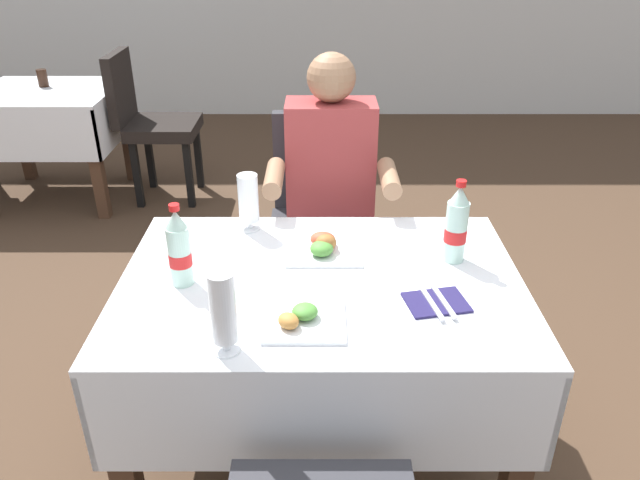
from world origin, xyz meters
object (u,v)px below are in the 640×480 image
Objects in this scene: cola_bottle_primary at (455,226)px; background_table_tumbler at (41,78)px; background_dining_table at (49,119)px; napkin_cutlery_set at (435,302)px; seated_diner_far at (329,192)px; plate_near_camera at (302,318)px; background_chair_right at (147,118)px; main_dining_table at (320,323)px; beer_glass_left at (247,202)px; chair_far_diner_seat at (320,215)px; beer_glass_middle at (222,311)px; cola_bottle_secondary at (178,250)px; plate_far_diner at (323,246)px.

background_table_tumbler is at bearing 134.42° from cola_bottle_primary.
napkin_cutlery_set is at bearing -49.26° from background_dining_table.
seated_diner_far is 1.44× the size of background_dining_table.
background_chair_right reaches higher than plate_near_camera.
plate_near_camera is at bearing -56.18° from background_table_tumbler.
napkin_cutlery_set is (0.33, -0.13, 0.17)m from main_dining_table.
beer_glass_left is 2.57m from background_table_tumbler.
napkin_cutlery_set is at bearing -71.14° from chair_far_diner_seat.
main_dining_table is 0.29m from plate_near_camera.
cola_bottle_primary is (0.66, 0.47, -0.00)m from beer_glass_middle.
background_dining_table is 0.90× the size of background_chair_right.
background_dining_table is (-1.76, 1.47, -0.01)m from chair_far_diner_seat.
plate_near_camera is 0.59m from cola_bottle_primary.
seated_diner_far is 1.11m from beer_glass_middle.
napkin_cutlery_set is (0.29, -0.85, 0.03)m from seated_diner_far.
beer_glass_left is at bearing -52.94° from background_table_tumbler.
cola_bottle_primary is (0.42, 0.12, 0.29)m from main_dining_table.
chair_far_diner_seat reaches higher than plate_near_camera.
cola_bottle_primary is at bearing 15.69° from main_dining_table.
cola_bottle_primary is at bearing 35.18° from beer_glass_middle.
cola_bottle_secondary is 2.70m from background_dining_table.
cola_bottle_primary is at bearing -17.71° from beer_glass_left.
background_chair_right is (-1.16, 1.58, -0.16)m from seated_diner_far.
seated_diner_far is 6.17× the size of beer_glass_left.
chair_far_diner_seat is 0.98m from cola_bottle_secondary.
seated_diner_far reaches higher than plate_near_camera.
cola_bottle_secondary reaches higher than main_dining_table.
cola_bottle_primary reaches higher than chair_far_diner_seat.
chair_far_diner_seat is at bearing 108.86° from napkin_cutlery_set.
plate_near_camera is at bearing -95.52° from seated_diner_far.
plate_far_diner reaches higher than plate_near_camera.
chair_far_diner_seat is at bearing 87.24° from plate_near_camera.
beer_glass_middle is at bearing -61.65° from cola_bottle_secondary.
plate_near_camera is 0.43m from cola_bottle_secondary.
background_chair_right is (-1.07, 2.52, -0.20)m from plate_near_camera.
plate_far_diner is at bearing 24.61° from cola_bottle_secondary.
cola_bottle_secondary reaches higher than napkin_cutlery_set.
background_dining_table is at bearing -180.00° from background_chair_right.
plate_near_camera is 3.05m from background_dining_table.
beer_glass_left reaches higher than plate_far_diner.
plate_near_camera is at bearing -166.58° from napkin_cutlery_set.
cola_bottle_secondary is (-0.16, -0.36, 0.01)m from beer_glass_left.
main_dining_table is at bearing -52.41° from background_dining_table.
seated_diner_far is at bearing 122.73° from cola_bottle_primary.
plate_near_camera is 0.39m from napkin_cutlery_set.
napkin_cutlery_set is at bearing 13.42° from plate_near_camera.
beer_glass_left is 0.68m from beer_glass_middle.
beer_glass_middle is (-0.28, -1.06, 0.15)m from seated_diner_far.
plate_far_diner is at bearing 64.43° from beer_glass_middle.
cola_bottle_secondary is at bearing 118.35° from beer_glass_middle.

